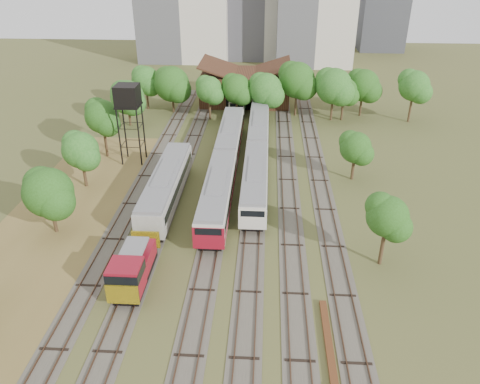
# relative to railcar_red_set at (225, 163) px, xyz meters

# --- Properties ---
(ground) EXTENTS (240.00, 240.00, 0.00)m
(ground) POSITION_rel_railcar_red_set_xyz_m (2.00, -25.45, -1.99)
(ground) COLOR #475123
(ground) RESTS_ON ground
(dry_grass_patch) EXTENTS (14.00, 60.00, 0.04)m
(dry_grass_patch) POSITION_rel_railcar_red_set_xyz_m (-16.00, -17.45, -1.97)
(dry_grass_patch) COLOR brown
(dry_grass_patch) RESTS_ON ground
(tracks) EXTENTS (24.60, 80.00, 0.19)m
(tracks) POSITION_rel_railcar_red_set_xyz_m (1.33, -0.45, -1.95)
(tracks) COLOR #4C473D
(tracks) RESTS_ON ground
(railcar_red_set) EXTENTS (3.04, 34.57, 3.77)m
(railcar_red_set) POSITION_rel_railcar_red_set_xyz_m (0.00, 0.00, 0.00)
(railcar_red_set) COLOR black
(railcar_red_set) RESTS_ON ground
(railcar_green_set) EXTENTS (2.90, 52.08, 3.59)m
(railcar_green_set) POSITION_rel_railcar_red_set_xyz_m (4.00, 12.49, -0.09)
(railcar_green_set) COLOR black
(railcar_green_set) RESTS_ON ground
(railcar_rear) EXTENTS (2.68, 16.08, 3.30)m
(railcar_rear) POSITION_rel_railcar_red_set_xyz_m (0.00, 30.49, -0.24)
(railcar_rear) COLOR black
(railcar_rear) RESTS_ON ground
(shunter_locomotive) EXTENTS (2.70, 8.10, 3.54)m
(shunter_locomotive) POSITION_rel_railcar_red_set_xyz_m (-6.00, -21.94, -0.30)
(shunter_locomotive) COLOR black
(shunter_locomotive) RESTS_ON ground
(old_grey_coach) EXTENTS (3.10, 18.00, 3.84)m
(old_grey_coach) POSITION_rel_railcar_red_set_xyz_m (-6.00, -7.06, 0.10)
(old_grey_coach) COLOR black
(old_grey_coach) RESTS_ON ground
(water_tower) EXTENTS (3.05, 3.05, 10.55)m
(water_tower) POSITION_rel_railcar_red_set_xyz_m (-12.79, 4.18, 6.90)
(water_tower) COLOR black
(water_tower) RESTS_ON ground
(rail_pile_far) EXTENTS (0.55, 8.83, 0.29)m
(rail_pile_far) POSITION_rel_railcar_red_set_xyz_m (10.20, -27.68, -1.85)
(rail_pile_far) COLOR brown
(rail_pile_far) RESTS_ON ground
(maintenance_shed) EXTENTS (16.45, 11.55, 7.58)m
(maintenance_shed) POSITION_rel_railcar_red_set_xyz_m (1.00, 32.53, 0.92)
(maintenance_shed) COLOR #331C12
(maintenance_shed) RESTS_ON ground
(tree_band_left) EXTENTS (6.84, 55.27, 8.10)m
(tree_band_left) POSITION_rel_railcar_red_set_xyz_m (-17.21, -5.74, 2.94)
(tree_band_left) COLOR #382616
(tree_band_left) RESTS_ON ground
(tree_band_far) EXTENTS (50.02, 10.47, 9.16)m
(tree_band_far) POSITION_rel_railcar_red_set_xyz_m (5.81, 23.99, 3.50)
(tree_band_far) COLOR #382616
(tree_band_far) RESTS_ON ground
(tree_band_right) EXTENTS (5.77, 44.57, 7.10)m
(tree_band_right) POSITION_rel_railcar_red_set_xyz_m (16.77, 4.65, 2.80)
(tree_band_right) COLOR #382616
(tree_band_right) RESTS_ON ground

